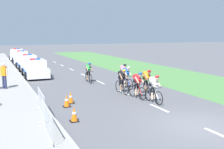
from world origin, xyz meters
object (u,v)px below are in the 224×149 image
object	(u,v)px
crowd_barrier_front	(47,121)
police_car_furthest	(17,55)
police_car_second	(27,63)
crowd_barrier_middle	(41,104)
cyclist_sixth	(123,74)
cyclist_seventh	(89,72)
cyclist_third	(147,81)
police_car_third	(21,58)
cyclist_fourth	(122,81)
cyclist_lead	(154,88)
cyclist_fifth	(126,77)
cyclist_second	(138,85)
traffic_cone_far	(74,114)
traffic_cone_near	(71,98)
police_car_nearest	(35,69)
traffic_cone_mid	(67,101)
spectator_back	(4,74)

from	to	relation	value
crowd_barrier_front	police_car_furthest	bearing A→B (deg)	86.76
police_car_second	crowd_barrier_middle	distance (m)	17.10
cyclist_sixth	cyclist_seventh	bearing A→B (deg)	137.95
police_car_furthest	crowd_barrier_middle	world-z (taller)	police_car_furthest
cyclist_third	crowd_barrier_middle	bearing A→B (deg)	-161.16
cyclist_sixth	police_car_third	bearing A→B (deg)	106.54
cyclist_fourth	police_car_second	xyz separation A→B (m)	(-3.89, 13.94, -0.11)
cyclist_lead	police_car_second	size ratio (longest dim) A/B	0.39
cyclist_fifth	cyclist_sixth	distance (m)	1.44
cyclist_lead	crowd_barrier_middle	xyz separation A→B (m)	(-5.91, -0.27, -0.14)
police_car_second	crowd_barrier_front	distance (m)	19.66
police_car_second	cyclist_seventh	bearing A→B (deg)	-71.30
cyclist_second	traffic_cone_far	xyz separation A→B (m)	(-4.47, -2.61, -0.48)
cyclist_third	traffic_cone_near	xyz separation A→B (m)	(-4.81, -0.30, -0.48)
police_car_furthest	cyclist_fourth	bearing A→B (deg)	-81.26
cyclist_second	cyclist_third	world-z (taller)	same
police_car_nearest	police_car_furthest	bearing A→B (deg)	90.00
cyclist_fourth	police_car_third	world-z (taller)	police_car_third
cyclist_lead	police_car_third	bearing A→B (deg)	100.81
police_car_furthest	cyclist_fifth	bearing A→B (deg)	-78.80
cyclist_second	cyclist_sixth	xyz separation A→B (m)	(1.12, 4.09, 0.00)
cyclist_seventh	traffic_cone_mid	bearing A→B (deg)	-118.29
police_car_third	cyclist_second	bearing A→B (deg)	-79.26
cyclist_fourth	crowd_barrier_front	distance (m)	7.98
cyclist_second	police_car_second	xyz separation A→B (m)	(-4.13, 15.48, -0.11)
police_car_nearest	cyclist_second	bearing A→B (deg)	-68.05
police_car_second	crowd_barrier_middle	world-z (taller)	police_car_second
cyclist_sixth	spectator_back	distance (m)	8.02
cyclist_lead	police_car_second	distance (m)	17.34
cyclist_second	traffic_cone_near	size ratio (longest dim) A/B	2.69
cyclist_seventh	police_car_third	xyz separation A→B (m)	(-3.24, 15.86, -0.11)
cyclist_second	police_car_furthest	size ratio (longest dim) A/B	0.38
police_car_nearest	traffic_cone_far	xyz separation A→B (m)	(-0.35, -12.85, -0.37)
traffic_cone_far	cyclist_third	bearing A→B (deg)	31.14
cyclist_seventh	police_car_third	bearing A→B (deg)	101.56
police_car_second	traffic_cone_near	size ratio (longest dim) A/B	6.91
cyclist_lead	traffic_cone_near	world-z (taller)	cyclist_lead
cyclist_seventh	cyclist_fifth	bearing A→B (deg)	-64.15
cyclist_sixth	police_car_furthest	bearing A→B (deg)	102.97
crowd_barrier_middle	traffic_cone_mid	distance (m)	2.03
cyclist_seventh	police_car_second	distance (m)	10.11
cyclist_third	police_car_second	size ratio (longest dim) A/B	0.39
police_car_third	police_car_furthest	world-z (taller)	same
cyclist_lead	cyclist_third	bearing A→B (deg)	69.39
cyclist_lead	spectator_back	bearing A→B (deg)	136.75
police_car_furthest	crowd_barrier_middle	xyz separation A→B (m)	(-1.51, -28.43, -0.03)
police_car_furthest	traffic_cone_far	size ratio (longest dim) A/B	7.08
traffic_cone_far	cyclist_second	bearing A→B (deg)	30.23
cyclist_fourth	police_car_second	distance (m)	14.48
cyclist_lead	traffic_cone_near	bearing A→B (deg)	157.15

